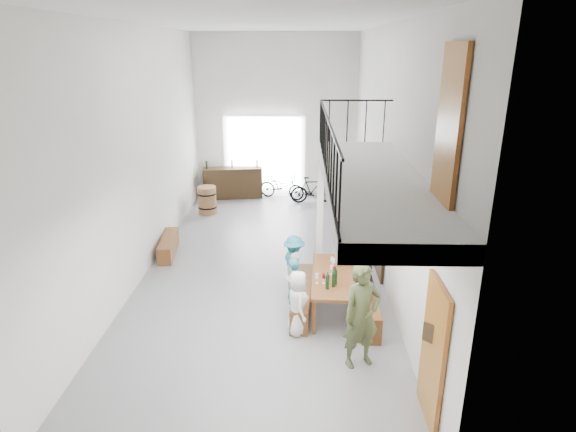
{
  "coord_description": "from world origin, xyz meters",
  "views": [
    {
      "loc": [
        0.86,
        -10.53,
        5.01
      ],
      "look_at": [
        0.59,
        -0.5,
        1.48
      ],
      "focal_mm": 30.0,
      "sensor_mm": 36.0,
      "label": 1
    }
  ],
  "objects_px": {
    "side_bench": "(168,246)",
    "serving_counter": "(233,183)",
    "tasting_table": "(333,279)",
    "bicycle_near": "(282,186)",
    "oak_barrel": "(207,200)",
    "host_standing": "(362,316)",
    "bench_inner": "(303,297)"
  },
  "relations": [
    {
      "from": "serving_counter",
      "to": "bicycle_near",
      "type": "distance_m",
      "value": 1.73
    },
    {
      "from": "bicycle_near",
      "to": "tasting_table",
      "type": "bearing_deg",
      "value": -149.84
    },
    {
      "from": "bench_inner",
      "to": "host_standing",
      "type": "height_order",
      "value": "host_standing"
    },
    {
      "from": "bench_inner",
      "to": "bicycle_near",
      "type": "bearing_deg",
      "value": 99.55
    },
    {
      "from": "serving_counter",
      "to": "bicycle_near",
      "type": "relative_size",
      "value": 1.23
    },
    {
      "from": "bench_inner",
      "to": "serving_counter",
      "type": "bearing_deg",
      "value": 111.96
    },
    {
      "from": "tasting_table",
      "to": "host_standing",
      "type": "height_order",
      "value": "host_standing"
    },
    {
      "from": "bench_inner",
      "to": "host_standing",
      "type": "bearing_deg",
      "value": -58.15
    },
    {
      "from": "side_bench",
      "to": "host_standing",
      "type": "relative_size",
      "value": 0.85
    },
    {
      "from": "bench_inner",
      "to": "side_bench",
      "type": "height_order",
      "value": "bench_inner"
    },
    {
      "from": "bench_inner",
      "to": "oak_barrel",
      "type": "xyz_separation_m",
      "value": [
        -3.02,
        5.83,
        0.19
      ]
    },
    {
      "from": "side_bench",
      "to": "bicycle_near",
      "type": "xyz_separation_m",
      "value": [
        2.72,
        4.85,
        0.22
      ]
    },
    {
      "from": "tasting_table",
      "to": "host_standing",
      "type": "relative_size",
      "value": 1.13
    },
    {
      "from": "side_bench",
      "to": "bench_inner",
      "type": "bearing_deg",
      "value": -37.51
    },
    {
      "from": "oak_barrel",
      "to": "serving_counter",
      "type": "xyz_separation_m",
      "value": [
        0.58,
        1.72,
        0.1
      ]
    },
    {
      "from": "tasting_table",
      "to": "bicycle_near",
      "type": "height_order",
      "value": "bicycle_near"
    },
    {
      "from": "tasting_table",
      "to": "side_bench",
      "type": "bearing_deg",
      "value": 148.85
    },
    {
      "from": "bench_inner",
      "to": "serving_counter",
      "type": "xyz_separation_m",
      "value": [
        -2.43,
        7.56,
        0.29
      ]
    },
    {
      "from": "oak_barrel",
      "to": "host_standing",
      "type": "height_order",
      "value": "host_standing"
    },
    {
      "from": "bench_inner",
      "to": "oak_barrel",
      "type": "height_order",
      "value": "oak_barrel"
    },
    {
      "from": "side_bench",
      "to": "host_standing",
      "type": "distance_m",
      "value": 6.26
    },
    {
      "from": "side_bench",
      "to": "bicycle_near",
      "type": "relative_size",
      "value": 0.94
    },
    {
      "from": "side_bench",
      "to": "serving_counter",
      "type": "relative_size",
      "value": 0.76
    },
    {
      "from": "host_standing",
      "to": "bench_inner",
      "type": "bearing_deg",
      "value": 94.77
    },
    {
      "from": "host_standing",
      "to": "bicycle_near",
      "type": "distance_m",
      "value": 9.44
    },
    {
      "from": "bench_inner",
      "to": "side_bench",
      "type": "relative_size",
      "value": 1.37
    },
    {
      "from": "oak_barrel",
      "to": "serving_counter",
      "type": "height_order",
      "value": "serving_counter"
    },
    {
      "from": "oak_barrel",
      "to": "bicycle_near",
      "type": "height_order",
      "value": "oak_barrel"
    },
    {
      "from": "tasting_table",
      "to": "serving_counter",
      "type": "relative_size",
      "value": 1.01
    },
    {
      "from": "tasting_table",
      "to": "oak_barrel",
      "type": "distance_m",
      "value": 6.94
    },
    {
      "from": "oak_barrel",
      "to": "serving_counter",
      "type": "distance_m",
      "value": 1.82
    },
    {
      "from": "side_bench",
      "to": "host_standing",
      "type": "xyz_separation_m",
      "value": [
        4.37,
        -4.43,
        0.69
      ]
    }
  ]
}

